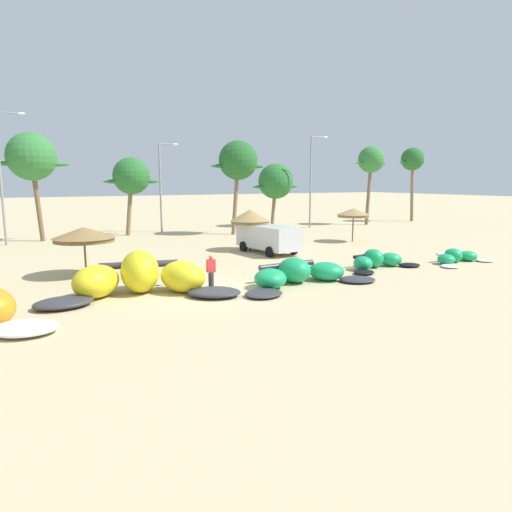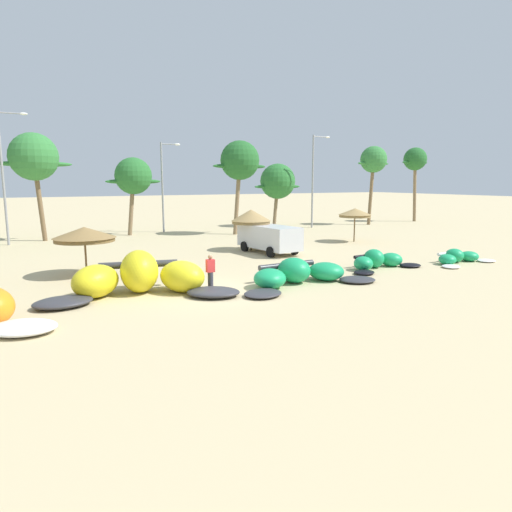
% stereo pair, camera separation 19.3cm
% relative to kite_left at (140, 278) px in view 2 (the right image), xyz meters
% --- Properties ---
extents(ground_plane, '(260.00, 260.00, 0.00)m').
position_rel_kite_left_xyz_m(ground_plane, '(2.84, -0.83, -0.70)').
color(ground_plane, '#C6B284').
extents(kite_left, '(8.32, 4.81, 1.84)m').
position_rel_kite_left_xyz_m(kite_left, '(0.00, 0.00, 0.00)').
color(kite_left, '#333338').
rests_on(kite_left, ground).
extents(kite_left_of_center, '(7.43, 3.51, 1.19)m').
position_rel_kite_left_xyz_m(kite_left_of_center, '(7.05, -1.54, -0.25)').
color(kite_left_of_center, '#333338').
rests_on(kite_left_of_center, ground).
extents(kite_center, '(5.13, 2.56, 1.04)m').
position_rel_kite_left_xyz_m(kite_center, '(13.04, -0.35, -0.31)').
color(kite_center, black).
rests_on(kite_center, ground).
extents(kite_right_of_center, '(4.81, 2.37, 0.82)m').
position_rel_kite_left_xyz_m(kite_right_of_center, '(18.41, -1.33, -0.39)').
color(kite_right_of_center, white).
rests_on(kite_right_of_center, ground).
extents(beach_umbrella_middle, '(3.10, 3.10, 2.49)m').
position_rel_kite_left_xyz_m(beach_umbrella_middle, '(-1.43, 5.23, 1.42)').
color(beach_umbrella_middle, brown).
rests_on(beach_umbrella_middle, ground).
extents(beach_umbrella_near_palms, '(2.76, 2.76, 2.83)m').
position_rel_kite_left_xyz_m(beach_umbrella_near_palms, '(9.98, 8.89, 1.64)').
color(beach_umbrella_near_palms, brown).
rests_on(beach_umbrella_near_palms, ground).
extents(beach_umbrella_outermost, '(2.58, 2.58, 2.65)m').
position_rel_kite_left_xyz_m(beach_umbrella_outermost, '(19.26, 8.98, 1.59)').
color(beach_umbrella_outermost, brown).
rests_on(beach_umbrella_outermost, ground).
extents(parked_van, '(2.54, 5.08, 1.84)m').
position_rel_kite_left_xyz_m(parked_van, '(10.46, 7.35, 0.39)').
color(parked_van, silver).
rests_on(parked_van, ground).
extents(person_near_kites, '(0.36, 0.24, 1.62)m').
position_rel_kite_left_xyz_m(person_near_kites, '(2.87, -0.87, 0.12)').
color(person_near_kites, '#383842').
rests_on(person_near_kites, ground).
extents(palm_left_of_gap, '(5.57, 3.71, 8.49)m').
position_rel_kite_left_xyz_m(palm_left_of_gap, '(-2.71, 21.20, 5.87)').
color(palm_left_of_gap, brown).
rests_on(palm_left_of_gap, ground).
extents(palm_center_left, '(4.82, 3.22, 6.81)m').
position_rel_kite_left_xyz_m(palm_center_left, '(5.10, 21.86, 4.44)').
color(palm_center_left, '#7F6647').
rests_on(palm_center_left, ground).
extents(palm_center_right, '(5.20, 3.46, 8.31)m').
position_rel_kite_left_xyz_m(palm_center_right, '(13.65, 18.05, 5.79)').
color(palm_center_right, '#7F6647').
rests_on(palm_center_right, ground).
extents(palm_right_of_gap, '(5.51, 3.67, 6.57)m').
position_rel_kite_left_xyz_m(palm_right_of_gap, '(20.32, 22.62, 3.98)').
color(palm_right_of_gap, '#7F6647').
rests_on(palm_right_of_gap, ground).
extents(palm_right, '(4.28, 2.85, 8.48)m').
position_rel_kite_left_xyz_m(palm_right, '(30.41, 19.35, 6.21)').
color(palm_right, brown).
rests_on(palm_right, ground).
extents(palm_rightmost, '(3.96, 2.64, 8.61)m').
position_rel_kite_left_xyz_m(palm_rightmost, '(37.45, 20.07, 6.40)').
color(palm_rightmost, '#7F6647').
rests_on(palm_rightmost, ground).
extents(lamppost_west, '(2.07, 0.24, 9.81)m').
position_rel_kite_left_xyz_m(lamppost_west, '(-4.76, 19.80, 4.78)').
color(lamppost_west, gray).
rests_on(lamppost_west, ground).
extents(lamppost_west_center, '(1.92, 0.24, 8.28)m').
position_rel_kite_left_xyz_m(lamppost_west_center, '(8.18, 22.92, 3.98)').
color(lamppost_west_center, gray).
rests_on(lamppost_west_center, ground).
extents(lamppost_east_center, '(2.12, 0.24, 9.32)m').
position_rel_kite_left_xyz_m(lamppost_east_center, '(22.87, 19.67, 4.53)').
color(lamppost_east_center, gray).
rests_on(lamppost_east_center, ground).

